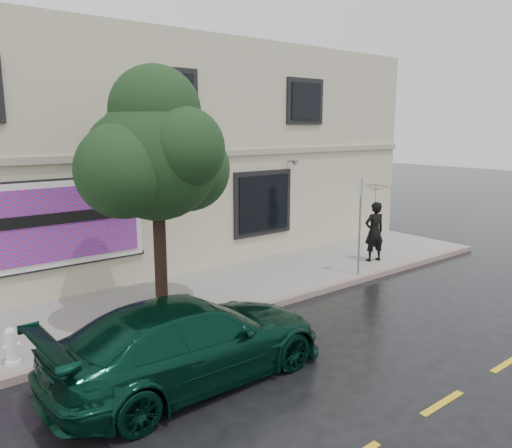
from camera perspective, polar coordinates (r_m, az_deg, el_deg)
ground at (r=10.99m, az=4.36°, el=-12.42°), size 90.00×90.00×0.00m
sidewalk at (r=13.36m, az=-5.25°, el=-7.76°), size 20.00×3.50×0.15m
curb at (r=12.02m, az=-0.58°, el=-9.90°), size 20.00×0.18×0.16m
road_marking at (r=9.03m, az=20.52°, el=-18.62°), size 19.00×0.12×0.01m
building at (r=17.76m, az=-15.81°, el=7.83°), size 20.00×8.12×7.00m
billboard at (r=13.02m, az=-21.41°, el=0.02°), size 4.30×0.16×2.20m
car at (r=8.92m, az=-7.49°, el=-13.08°), size 5.12×2.35×1.48m
pedestrian at (r=16.26m, az=13.37°, el=-0.84°), size 0.80×0.63×1.91m
umbrella at (r=16.04m, az=13.58°, el=3.91°), size 1.43×1.43×0.81m
street_tree at (r=10.77m, az=-11.29°, el=7.32°), size 2.66×2.66×4.91m
fire_hydrant at (r=10.22m, az=-26.16°, el=-12.46°), size 0.29×0.27×0.70m
sign_pole at (r=14.48m, az=11.81°, el=0.60°), size 0.34×0.06×2.78m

